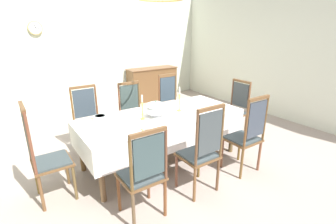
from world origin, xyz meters
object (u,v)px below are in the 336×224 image
chair_south_c (247,134)px  chair_head_east (235,108)px  dining_table (162,120)px  bowl_far_right (160,106)px  chair_south_a (143,172)px  chair_north_a (88,120)px  bowl_far_left (120,113)px  chair_north_b (133,111)px  candlestick_west (142,110)px  bowl_near_left (152,128)px  sideboard (152,84)px  candlestick_east (179,101)px  spoon_secondary (92,118)px  mounted_clock (35,28)px  bowl_near_right (100,116)px  chair_head_west (44,154)px  chair_south_b (202,150)px  spoon_primary (143,130)px  chair_north_c (171,103)px  soup_tureen (156,109)px

chair_south_c → chair_head_east: chair_south_c is taller
dining_table → bowl_far_right: size_ratio=16.17×
chair_south_a → chair_north_a: 1.82m
bowl_far_left → chair_north_a: bearing=119.2°
chair_north_b → candlestick_west: (-0.30, -0.91, 0.34)m
chair_head_east → bowl_near_left: chair_head_east is taller
dining_table → sideboard: sideboard is taller
candlestick_east → spoon_secondary: size_ratio=2.16×
candlestick_west → candlestick_east: size_ratio=0.94×
chair_north_b → mounted_clock: 2.99m
chair_north_b → bowl_near_right: bearing=33.7°
chair_head_west → candlestick_west: chair_head_west is taller
chair_south_b → bowl_near_right: size_ratio=6.76×
spoon_primary → candlestick_east: bearing=19.1°
chair_north_b → candlestick_west: 1.02m
bowl_near_left → bowl_far_right: bowl_near_left is taller
chair_south_a → chair_north_c: size_ratio=0.95×
bowl_near_right → spoon_secondary: (-0.11, 0.03, -0.01)m
chair_north_c → chair_head_west: bearing=20.6°
chair_north_a → spoon_secondary: 0.53m
candlestick_east → bowl_far_left: candlestick_east is taller
bowl_near_right → spoon_secondary: 0.11m
mounted_clock → bowl_far_right: bearing=-67.4°
candlestick_east → bowl_far_left: size_ratio=2.32×
candlestick_west → bowl_near_left: candlestick_west is taller
chair_north_a → sideboard: (2.50, 2.17, -0.12)m
chair_south_a → bowl_near_left: size_ratio=6.60×
chair_head_west → spoon_primary: chair_head_west is taller
chair_north_a → chair_south_c: bearing=131.7°
chair_south_b → candlestick_east: bearing=69.5°
chair_head_west → bowl_far_left: 1.18m
spoon_secondary → sideboard: (2.58, 2.66, -0.31)m
chair_north_c → candlestick_east: 1.09m
dining_table → sideboard: 3.52m
chair_north_a → bowl_near_left: bearing=108.0°
chair_head_east → candlestick_east: size_ratio=2.84×
bowl_far_right → sideboard: sideboard is taller
chair_north_b → sideboard: size_ratio=0.74×
chair_head_east → candlestick_east: 1.33m
chair_south_c → candlestick_east: bearing=118.1°
chair_north_a → bowl_near_left: 1.37m
dining_table → chair_north_a: size_ratio=2.17×
candlestick_west → candlestick_east: candlestick_east is taller
chair_north_b → spoon_secondary: 1.03m
chair_head_east → soup_tureen: bearing=90.0°
candlestick_east → bowl_far_left: bearing=156.8°
chair_north_a → spoon_primary: 1.32m
chair_south_a → bowl_far_right: 1.61m
dining_table → bowl_near_left: (-0.40, -0.38, 0.10)m
dining_table → chair_south_c: (0.81, -0.91, -0.10)m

